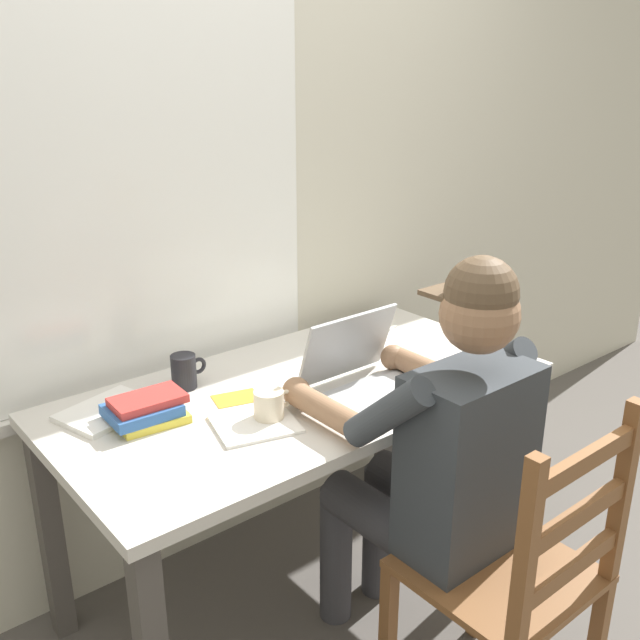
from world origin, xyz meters
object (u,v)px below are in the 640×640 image
(coffee_mug_dark, at_px, (185,371))
(landscape_photo_print, at_px, (236,398))
(coffee_mug_white, at_px, (270,405))
(computer_mouse, at_px, (445,377))
(laptop, at_px, (368,376))
(wooden_chair, at_px, (516,579))
(desk, at_px, (302,415))
(book_stack_main, at_px, (146,410))
(seated_person, at_px, (436,453))

(coffee_mug_dark, distance_m, landscape_photo_print, 0.18)
(coffee_mug_white, bearing_deg, computer_mouse, -14.04)
(laptop, xyz_separation_m, coffee_mug_white, (-0.32, 0.04, -0.01))
(computer_mouse, xyz_separation_m, coffee_mug_dark, (-0.63, 0.46, 0.03))
(wooden_chair, relative_size, coffee_mug_white, 7.85)
(coffee_mug_dark, bearing_deg, laptop, -43.04)
(laptop, distance_m, coffee_mug_white, 0.32)
(wooden_chair, xyz_separation_m, coffee_mug_white, (-0.29, 0.62, 0.33))
(wooden_chair, distance_m, coffee_mug_dark, 1.07)
(desk, height_order, computer_mouse, computer_mouse)
(desk, relative_size, wooden_chair, 1.56)
(wooden_chair, height_order, book_stack_main, wooden_chair)
(landscape_photo_print, bearing_deg, coffee_mug_dark, 130.50)
(desk, relative_size, book_stack_main, 6.91)
(desk, xyz_separation_m, landscape_photo_print, (-0.20, 0.06, 0.10))
(coffee_mug_white, bearing_deg, seated_person, -49.68)
(computer_mouse, height_order, book_stack_main, book_stack_main)
(seated_person, bearing_deg, computer_mouse, 38.07)
(laptop, xyz_separation_m, landscape_photo_print, (-0.32, 0.21, -0.05))
(desk, distance_m, laptop, 0.25)
(computer_mouse, relative_size, coffee_mug_dark, 0.89)
(laptop, xyz_separation_m, book_stack_main, (-0.58, 0.24, -0.02))
(coffee_mug_dark, bearing_deg, landscape_photo_print, -65.00)
(computer_mouse, relative_size, book_stack_main, 0.47)
(coffee_mug_white, bearing_deg, landscape_photo_print, 90.35)
(coffee_mug_white, xyz_separation_m, coffee_mug_dark, (-0.08, 0.33, 0.01))
(desk, bearing_deg, laptop, -50.27)
(desk, distance_m, coffee_mug_dark, 0.38)
(laptop, xyz_separation_m, computer_mouse, (0.23, -0.09, -0.04))
(wooden_chair, distance_m, coffee_mug_white, 0.76)
(desk, distance_m, wooden_chair, 0.76)
(computer_mouse, height_order, landscape_photo_print, computer_mouse)
(computer_mouse, distance_m, landscape_photo_print, 0.63)
(wooden_chair, bearing_deg, laptop, 87.01)
(wooden_chair, relative_size, laptop, 2.85)
(desk, height_order, wooden_chair, wooden_chair)
(seated_person, bearing_deg, landscape_photo_print, 119.81)
(seated_person, relative_size, landscape_photo_print, 9.59)
(seated_person, distance_m, computer_mouse, 0.34)
(laptop, bearing_deg, computer_mouse, -22.30)
(laptop, bearing_deg, seated_person, -95.78)
(laptop, bearing_deg, coffee_mug_dark, 136.96)
(seated_person, distance_m, coffee_mug_white, 0.46)
(seated_person, height_order, coffee_mug_dark, seated_person)
(seated_person, height_order, landscape_photo_print, seated_person)
(wooden_chair, relative_size, landscape_photo_print, 7.24)
(laptop, xyz_separation_m, coffee_mug_dark, (-0.40, 0.37, -0.00))
(seated_person, xyz_separation_m, laptop, (0.03, 0.30, 0.11))
(wooden_chair, xyz_separation_m, laptop, (0.03, 0.58, 0.34))
(seated_person, height_order, book_stack_main, seated_person)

